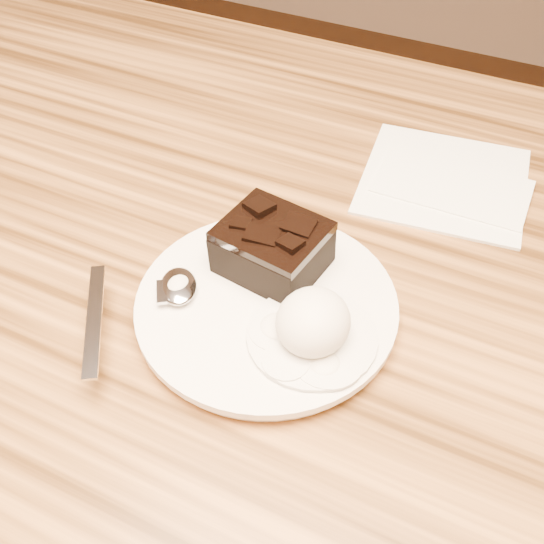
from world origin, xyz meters
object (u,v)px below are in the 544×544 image
at_px(dining_table, 218,439).
at_px(ice_cream_scoop, 313,322).
at_px(napkin, 444,179).
at_px(plate, 267,308).
at_px(brownie, 272,250).
at_px(spoon, 179,288).

relative_size(dining_table, ice_cream_scoop, 20.78).
bearing_deg(napkin, dining_table, -137.70).
bearing_deg(plate, ice_cream_scoop, -21.63).
xyz_separation_m(ice_cream_scoop, napkin, (0.04, 0.25, -0.03)).
distance_m(dining_table, plate, 0.40).
bearing_deg(napkin, brownie, -116.03).
height_order(dining_table, napkin, napkin).
relative_size(dining_table, spoon, 7.28).
height_order(dining_table, brownie, brownie).
relative_size(plate, spoon, 1.25).
bearing_deg(spoon, dining_table, 81.58).
bearing_deg(spoon, napkin, 26.00).
relative_size(brownie, spoon, 0.48).
relative_size(spoon, napkin, 1.06).
distance_m(plate, spoon, 0.07).
bearing_deg(brownie, spoon, -133.17).
height_order(plate, spoon, spoon).
xyz_separation_m(dining_table, ice_cream_scoop, (0.15, -0.08, 0.41)).
xyz_separation_m(dining_table, spoon, (0.04, -0.08, 0.40)).
xyz_separation_m(dining_table, plate, (0.10, -0.06, 0.38)).
height_order(brownie, ice_cream_scoop, ice_cream_scoop).
bearing_deg(ice_cream_scoop, dining_table, 152.50).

